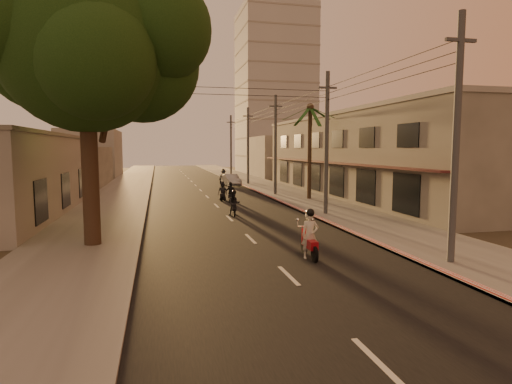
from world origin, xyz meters
TOP-DOWN VIEW (x-y plane):
  - ground at (0.00, 0.00)m, footprint 160.00×160.00m
  - road at (0.00, 20.00)m, footprint 10.00×140.00m
  - sidewalk_right at (7.50, 20.00)m, footprint 5.00×140.00m
  - sidewalk_left at (-7.50, 20.00)m, footprint 5.00×140.00m
  - curb_stripe at (5.10, 15.00)m, footprint 0.20×60.00m
  - shophouse_row at (13.95, 18.00)m, footprint 8.80×34.20m
  - left_building at (-13.98, 14.00)m, footprint 8.20×24.20m
  - distant_tower at (16.00, 56.00)m, footprint 12.10×12.10m
  - broadleaf_tree at (-6.61, 2.14)m, footprint 9.60×8.70m
  - palm_tree at (8.00, 16.00)m, footprint 5.00×5.00m
  - utility_poles at (6.20, 20.00)m, footprint 1.20×48.26m
  - filler_right at (14.00, 45.00)m, footprint 8.00×14.00m
  - filler_left_near at (-14.00, 34.00)m, footprint 8.00×14.00m
  - filler_left_far at (-14.00, 52.00)m, footprint 8.00×14.00m
  - scooter_red at (1.48, -1.97)m, footprint 0.76×1.99m
  - scooter_mid_a at (0.48, 9.16)m, footprint 0.92×1.67m
  - scooter_mid_b at (1.41, 15.98)m, footprint 1.10×1.59m
  - scooter_far_a at (0.91, 16.93)m, footprint 1.03×1.59m
  - scooter_far_b at (3.32, 32.41)m, footprint 1.49×1.87m
  - parked_car at (3.89, 30.35)m, footprint 2.12×4.35m

SIDE VIEW (x-z plane):
  - ground at x=0.00m, z-range 0.00..0.00m
  - road at x=0.00m, z-range 0.00..0.02m
  - sidewalk_right at x=7.50m, z-range 0.00..0.12m
  - sidewalk_left at x=-7.50m, z-range 0.00..0.12m
  - curb_stripe at x=5.10m, z-range 0.00..0.20m
  - parked_car at x=3.89m, z-range 0.00..1.35m
  - scooter_mid_b at x=1.41m, z-range -0.07..1.53m
  - scooter_far_a at x=0.91m, z-range -0.07..1.54m
  - scooter_mid_a at x=0.48m, z-range -0.07..1.57m
  - scooter_red at x=1.48m, z-range -0.13..1.83m
  - scooter_far_b at x=3.32m, z-range -0.08..1.80m
  - filler_left_near at x=-14.00m, z-range 0.00..4.40m
  - left_building at x=-13.98m, z-range 0.00..5.20m
  - filler_right at x=14.00m, z-range 0.00..6.00m
  - filler_left_far at x=-14.00m, z-range 0.00..7.00m
  - shophouse_row at x=13.95m, z-range 0.00..7.30m
  - utility_poles at x=6.20m, z-range 2.04..11.04m
  - palm_tree at x=8.00m, z-range 3.05..11.25m
  - broadleaf_tree at x=-6.61m, z-range 2.43..14.53m
  - distant_tower at x=16.00m, z-range 0.00..28.00m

